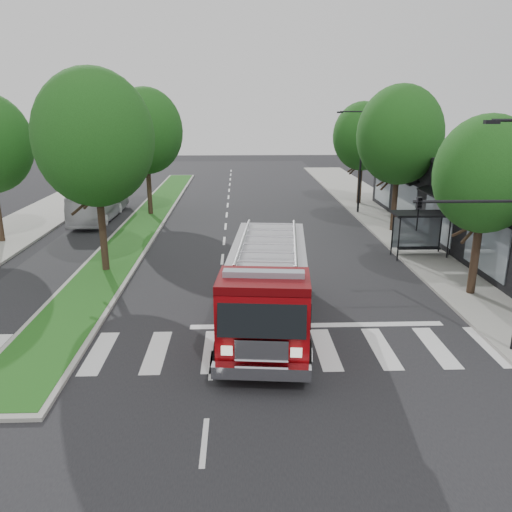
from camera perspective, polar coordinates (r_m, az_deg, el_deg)
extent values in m
plane|color=black|center=(20.74, -4.51, -6.93)|extent=(140.00, 140.00, 0.00)
cube|color=gray|center=(32.26, 19.03, 1.05)|extent=(5.00, 80.00, 0.15)
cube|color=gray|center=(38.51, -12.41, 4.03)|extent=(3.00, 50.00, 0.14)
cube|color=#1D4E16|center=(38.49, -12.42, 4.14)|extent=(2.60, 49.50, 0.02)
cube|color=black|center=(33.63, 26.63, 5.04)|extent=(8.00, 30.00, 5.00)
cylinder|color=black|center=(28.70, 16.01, 1.87)|extent=(0.08, 0.08, 2.50)
cylinder|color=black|center=(29.68, 21.16, 1.86)|extent=(0.08, 0.08, 2.50)
cylinder|color=black|center=(29.81, 15.32, 2.46)|extent=(0.08, 0.08, 2.50)
cylinder|color=black|center=(30.76, 20.31, 2.44)|extent=(0.08, 0.08, 2.50)
cube|color=black|center=(29.42, 18.46, 4.61)|extent=(3.20, 1.60, 0.12)
cube|color=#8C99A5|center=(30.33, 17.80, 2.59)|extent=(2.80, 0.04, 1.80)
cube|color=black|center=(29.88, 18.11, 0.87)|extent=(2.40, 0.40, 0.08)
cylinder|color=black|center=(24.35, 23.74, -0.03)|extent=(0.36, 0.36, 3.74)
ellipsoid|color=#15360E|center=(23.64, 24.79, 8.48)|extent=(4.40, 4.40, 5.06)
cylinder|color=black|center=(35.15, 15.56, 6.15)|extent=(0.36, 0.36, 4.40)
ellipsoid|color=#15360E|center=(34.66, 16.12, 13.15)|extent=(5.60, 5.60, 6.44)
cylinder|color=black|center=(44.70, 11.77, 8.29)|extent=(0.36, 0.36, 3.96)
ellipsoid|color=#15360E|center=(44.31, 12.07, 13.24)|extent=(5.00, 5.00, 5.75)
cylinder|color=black|center=(26.60, -17.14, 2.98)|extent=(0.36, 0.36, 4.62)
ellipsoid|color=#15360E|center=(25.96, -18.01, 12.69)|extent=(5.80, 5.80, 6.67)
cylinder|color=black|center=(40.05, -12.11, 7.64)|extent=(0.36, 0.36, 4.40)
ellipsoid|color=#15360E|center=(39.62, -12.50, 13.78)|extent=(5.60, 5.60, 6.44)
cube|color=black|center=(17.31, 25.35, 13.68)|extent=(0.45, 0.20, 0.12)
cylinder|color=black|center=(17.46, 23.76, 5.74)|extent=(4.00, 0.10, 0.10)
imported|color=black|center=(16.84, 18.06, 4.58)|extent=(0.18, 0.22, 1.10)
cylinder|color=black|center=(40.35, 11.86, 10.30)|extent=(0.16, 0.16, 8.00)
cylinder|color=black|center=(39.92, 10.90, 15.90)|extent=(1.80, 0.10, 0.10)
cube|color=black|center=(39.73, 9.58, 15.89)|extent=(0.45, 0.20, 0.12)
cube|color=#580407|center=(19.76, 1.33, -6.29)|extent=(3.79, 9.89, 0.29)
cube|color=maroon|center=(20.19, 1.45, -2.12)|extent=(3.57, 7.60, 2.30)
cube|color=maroon|center=(16.02, 0.86, -7.31)|extent=(3.06, 2.34, 2.41)
cube|color=#B2B2B7|center=(19.83, 1.48, 1.19)|extent=(3.57, 7.60, 0.14)
cylinder|color=#B2B2B7|center=(19.83, -1.51, 1.87)|extent=(0.78, 6.88, 0.11)
cylinder|color=#B2B2B7|center=(19.76, 4.48, 1.78)|extent=(0.78, 6.88, 0.11)
cube|color=silver|center=(15.34, 0.60, -13.06)|extent=(3.01, 0.69, 0.40)
cube|color=#8C99A5|center=(15.45, 0.88, -2.05)|extent=(2.56, 0.64, 0.21)
cylinder|color=black|center=(16.32, -3.95, -11.36)|extent=(0.52, 1.30, 1.26)
cylinder|color=black|center=(16.22, 5.55, -11.61)|extent=(0.52, 1.30, 1.26)
cylinder|color=black|center=(20.68, -2.25, -5.06)|extent=(0.52, 1.30, 1.26)
cylinder|color=black|center=(20.59, 5.12, -5.21)|extent=(0.52, 1.30, 1.26)
cylinder|color=black|center=(23.25, -1.58, -2.53)|extent=(0.52, 1.30, 1.26)
cylinder|color=black|center=(23.17, 4.96, -2.65)|extent=(0.52, 1.30, 1.26)
imported|color=#B9B9BD|center=(40.12, -17.42, 5.99)|extent=(2.30, 9.55, 2.66)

